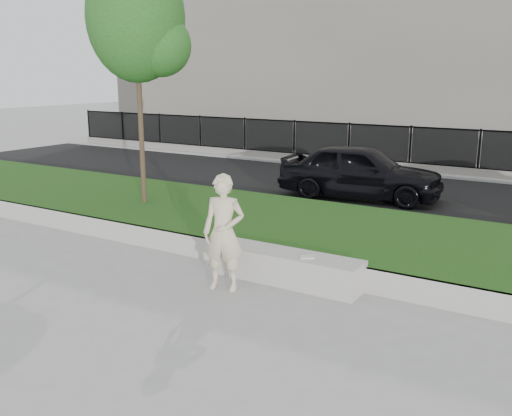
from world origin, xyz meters
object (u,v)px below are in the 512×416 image
Objects in this scene: stone_bench at (289,268)px; young_tree at (140,22)px; car_dark at (360,171)px; man at (224,233)px; book at (307,257)px.

young_tree is at bearing 157.90° from stone_bench.
young_tree is at bearing 136.65° from car_dark.
man is 0.43× the size of car_dark.
man is (-0.74, -0.77, 0.66)m from stone_bench.
stone_bench is 0.44× the size of young_tree.
young_tree is (-4.79, 1.94, 4.13)m from stone_bench.
man is 7.28m from car_dark.
car_dark is at bearing 79.15° from man.
man is 1.36m from book.
stone_bench is at bearing -22.10° from young_tree.
man is 8.43× the size of book.
stone_bench is 0.57× the size of car_dark.
book reaches higher than stone_bench.
man is 5.98m from young_tree.
man reaches higher than stone_bench.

